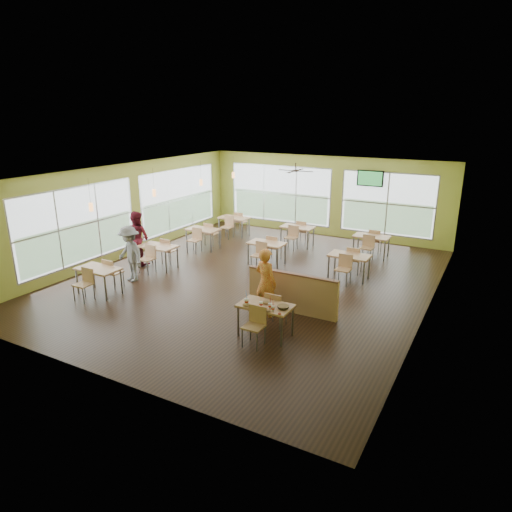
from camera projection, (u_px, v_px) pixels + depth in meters
name	position (u px, v px, depth m)	size (l,w,h in m)	color
room	(252.00, 228.00, 13.30)	(12.00, 12.04, 3.20)	black
window_bays	(231.00, 206.00, 17.12)	(9.24, 10.24, 2.38)	white
main_table	(265.00, 310.00, 10.17)	(1.22, 1.52, 0.87)	tan
half_wall_divider	(292.00, 293.00, 11.42)	(2.40, 0.14, 1.04)	tan
dining_tables	(250.00, 241.00, 15.51)	(6.92, 8.72, 0.87)	tan
pendant_lights	(178.00, 187.00, 15.07)	(0.11, 7.31, 0.86)	#2D2119
ceiling_fan	(295.00, 171.00, 15.41)	(1.25, 1.25, 0.29)	#2D2119
tv_backwall	(370.00, 178.00, 17.15)	(1.00, 0.07, 0.60)	black
man_plaid	(266.00, 282.00, 11.14)	(0.63, 0.42, 1.73)	red
patron_maroon	(137.00, 238.00, 14.95)	(0.87, 0.68, 1.79)	#5B131F
patron_grey	(130.00, 254.00, 13.46)	(1.09, 0.63, 1.69)	slate
cup_blue	(247.00, 301.00, 10.14)	(0.10, 0.10, 0.37)	white
cup_yellow	(261.00, 304.00, 10.03)	(0.08, 0.08, 0.30)	white
cup_red_near	(270.00, 306.00, 9.92)	(0.09, 0.09, 0.33)	white
cup_red_far	(273.00, 308.00, 9.82)	(0.08, 0.08, 0.30)	white
food_basket	(283.00, 307.00, 9.94)	(0.27, 0.27, 0.06)	black
ketchup_cup	(279.00, 314.00, 9.66)	(0.07, 0.07, 0.03)	#A53019
wrapper_left	(246.00, 305.00, 10.09)	(0.18, 0.16, 0.04)	olive
wrapper_mid	(266.00, 302.00, 10.21)	(0.21, 0.19, 0.05)	olive
wrapper_right	(267.00, 311.00, 9.79)	(0.13, 0.12, 0.03)	olive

